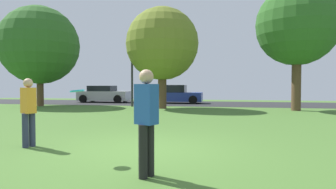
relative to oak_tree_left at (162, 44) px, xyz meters
name	(u,v)px	position (x,y,z in m)	size (l,w,h in m)	color
ground_plane	(143,149)	(1.88, -11.06, -3.93)	(44.00, 44.00, 0.00)	#47702D
road_strip	(199,104)	(1.88, 4.94, -3.93)	(44.00, 6.40, 0.01)	#28282B
oak_tree_left	(162,44)	(0.00, 0.00, 0.00)	(4.42, 4.42, 6.16)	brown
maple_tree_near	(40,45)	(-8.64, 0.47, 0.21)	(5.28, 5.28, 6.79)	brown
oak_tree_center	(297,25)	(7.68, -0.07, 0.82)	(4.49, 4.49, 7.02)	brown
person_thrower	(146,118)	(2.45, -12.90, -3.01)	(0.38, 0.34, 1.67)	black
person_catcher	(28,110)	(-0.78, -11.30, -3.06)	(0.38, 0.34, 1.58)	#2D334C
frisbee_disc	(77,91)	(0.88, -12.12, -2.61)	(0.33, 0.33, 0.06)	#2DB2E0
parked_car_silver	(104,95)	(-6.03, 5.24, -3.28)	(4.21, 1.98, 1.38)	#B7B7BC
parked_car_blue	(175,95)	(-0.07, 5.24, -3.28)	(4.21, 2.02, 1.44)	#233893
street_lamp_post	(132,73)	(-2.29, 1.14, -1.68)	(0.14, 0.14, 4.50)	#2D2D33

